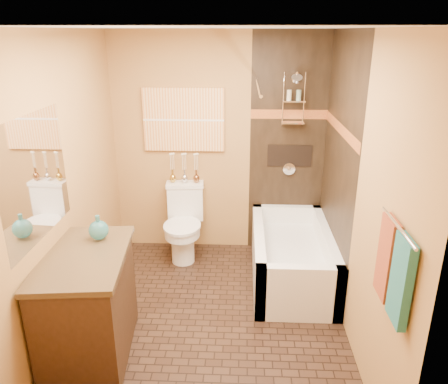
# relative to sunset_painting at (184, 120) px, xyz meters

# --- Properties ---
(floor) EXTENTS (3.00, 3.00, 0.00)m
(floor) POSITION_rel_sunset_painting_xyz_m (0.39, -1.48, -1.55)
(floor) COLOR black
(floor) RESTS_ON ground
(wall_left) EXTENTS (0.02, 3.00, 2.50)m
(wall_left) POSITION_rel_sunset_painting_xyz_m (-0.81, -1.48, -0.30)
(wall_left) COLOR #AB7E42
(wall_left) RESTS_ON floor
(wall_right) EXTENTS (0.02, 3.00, 2.50)m
(wall_right) POSITION_rel_sunset_painting_xyz_m (1.59, -1.48, -0.30)
(wall_right) COLOR #AB7E42
(wall_right) RESTS_ON floor
(wall_back) EXTENTS (2.40, 0.02, 2.50)m
(wall_back) POSITION_rel_sunset_painting_xyz_m (0.39, 0.02, -0.30)
(wall_back) COLOR #AB7E42
(wall_back) RESTS_ON floor
(wall_front) EXTENTS (2.40, 0.02, 2.50)m
(wall_front) POSITION_rel_sunset_painting_xyz_m (0.39, -2.98, -0.30)
(wall_front) COLOR #AB7E42
(wall_front) RESTS_ON floor
(ceiling) EXTENTS (3.00, 3.00, 0.00)m
(ceiling) POSITION_rel_sunset_painting_xyz_m (0.39, -1.48, 0.95)
(ceiling) COLOR silver
(ceiling) RESTS_ON wall_back
(alcove_tile_back) EXTENTS (0.85, 0.01, 2.50)m
(alcove_tile_back) POSITION_rel_sunset_painting_xyz_m (1.17, 0.01, -0.30)
(alcove_tile_back) COLOR black
(alcove_tile_back) RESTS_ON wall_back
(alcove_tile_right) EXTENTS (0.01, 1.50, 2.50)m
(alcove_tile_right) POSITION_rel_sunset_painting_xyz_m (1.58, -0.73, -0.30)
(alcove_tile_right) COLOR black
(alcove_tile_right) RESTS_ON wall_right
(mosaic_band_back) EXTENTS (0.85, 0.01, 0.10)m
(mosaic_band_back) POSITION_rel_sunset_painting_xyz_m (1.17, 0.00, 0.07)
(mosaic_band_back) COLOR #93381A
(mosaic_band_back) RESTS_ON alcove_tile_back
(mosaic_band_right) EXTENTS (0.01, 1.50, 0.10)m
(mosaic_band_right) POSITION_rel_sunset_painting_xyz_m (1.57, -0.73, 0.07)
(mosaic_band_right) COLOR #93381A
(mosaic_band_right) RESTS_ON alcove_tile_right
(alcove_niche) EXTENTS (0.50, 0.01, 0.25)m
(alcove_niche) POSITION_rel_sunset_painting_xyz_m (1.19, 0.01, -0.40)
(alcove_niche) COLOR black
(alcove_niche) RESTS_ON alcove_tile_back
(shower_fixtures) EXTENTS (0.24, 0.33, 1.16)m
(shower_fixtures) POSITION_rel_sunset_painting_xyz_m (1.19, -0.10, 0.12)
(shower_fixtures) COLOR silver
(shower_fixtures) RESTS_ON floor
(curtain_rod) EXTENTS (0.03, 1.55, 0.03)m
(curtain_rod) POSITION_rel_sunset_painting_xyz_m (0.79, -0.73, 0.47)
(curtain_rod) COLOR silver
(curtain_rod) RESTS_ON wall_back
(towel_bar) EXTENTS (0.02, 0.55, 0.02)m
(towel_bar) POSITION_rel_sunset_painting_xyz_m (1.54, -2.53, -0.10)
(towel_bar) COLOR silver
(towel_bar) RESTS_ON wall_right
(towel_teal) EXTENTS (0.05, 0.22, 0.52)m
(towel_teal) POSITION_rel_sunset_painting_xyz_m (1.55, -2.66, -0.37)
(towel_teal) COLOR #1E645C
(towel_teal) RESTS_ON towel_bar
(towel_rust) EXTENTS (0.05, 0.22, 0.52)m
(towel_rust) POSITION_rel_sunset_painting_xyz_m (1.55, -2.40, -0.37)
(towel_rust) COLOR maroon
(towel_rust) RESTS_ON towel_bar
(sunset_painting) EXTENTS (0.90, 0.04, 0.70)m
(sunset_painting) POSITION_rel_sunset_painting_xyz_m (0.00, 0.00, 0.00)
(sunset_painting) COLOR orange
(sunset_painting) RESTS_ON wall_back
(vanity_mirror) EXTENTS (0.01, 1.00, 0.90)m
(vanity_mirror) POSITION_rel_sunset_painting_xyz_m (-0.80, -1.93, -0.05)
(vanity_mirror) COLOR white
(vanity_mirror) RESTS_ON wall_left
(bathtub) EXTENTS (0.80, 1.50, 0.55)m
(bathtub) POSITION_rel_sunset_painting_xyz_m (1.19, -0.73, -1.33)
(bathtub) COLOR white
(bathtub) RESTS_ON floor
(toilet) EXTENTS (0.44, 0.65, 0.84)m
(toilet) POSITION_rel_sunset_painting_xyz_m (0.00, -0.27, -1.13)
(toilet) COLOR white
(toilet) RESTS_ON floor
(vanity) EXTENTS (0.72, 1.07, 0.90)m
(vanity) POSITION_rel_sunset_painting_xyz_m (-0.53, -1.93, -1.10)
(vanity) COLOR black
(vanity) RESTS_ON floor
(teal_bottle) EXTENTS (0.17, 0.17, 0.25)m
(teal_bottle) POSITION_rel_sunset_painting_xyz_m (-0.48, -1.66, -0.55)
(teal_bottle) COLOR teal
(teal_bottle) RESTS_ON vanity
(bud_vases) EXTENTS (0.34, 0.07, 0.34)m
(bud_vases) POSITION_rel_sunset_painting_xyz_m (0.00, -0.09, -0.52)
(bud_vases) COLOR gold
(bud_vases) RESTS_ON toilet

